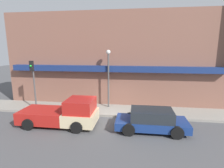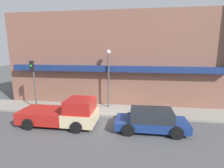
{
  "view_description": "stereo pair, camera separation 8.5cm",
  "coord_description": "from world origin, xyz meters",
  "px_view_note": "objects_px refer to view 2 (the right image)",
  "views": [
    {
      "loc": [
        1.96,
        -12.38,
        5.06
      ],
      "look_at": [
        0.11,
        1.07,
        2.37
      ],
      "focal_mm": 28.0,
      "sensor_mm": 36.0,
      "label": 1
    },
    {
      "loc": [
        2.05,
        -12.37,
        5.06
      ],
      "look_at": [
        0.11,
        1.07,
        2.37
      ],
      "focal_mm": 28.0,
      "sensor_mm": 36.0,
      "label": 2
    }
  ],
  "objects_px": {
    "fire_hydrant": "(138,109)",
    "street_lamp": "(108,71)",
    "parked_car": "(151,120)",
    "traffic_light": "(33,77)",
    "pickup_truck": "(64,113)"
  },
  "relations": [
    {
      "from": "pickup_truck",
      "to": "traffic_light",
      "type": "height_order",
      "value": "traffic_light"
    },
    {
      "from": "parked_car",
      "to": "fire_hydrant",
      "type": "height_order",
      "value": "parked_car"
    },
    {
      "from": "fire_hydrant",
      "to": "street_lamp",
      "type": "xyz_separation_m",
      "value": [
        -2.54,
        1.04,
        2.79
      ]
    },
    {
      "from": "fire_hydrant",
      "to": "traffic_light",
      "type": "bearing_deg",
      "value": -177.52
    },
    {
      "from": "parked_car",
      "to": "fire_hydrant",
      "type": "xyz_separation_m",
      "value": [
        -0.79,
        2.68,
        -0.21
      ]
    },
    {
      "from": "traffic_light",
      "to": "pickup_truck",
      "type": "bearing_deg",
      "value": -33.73
    },
    {
      "from": "parked_car",
      "to": "traffic_light",
      "type": "height_order",
      "value": "traffic_light"
    },
    {
      "from": "street_lamp",
      "to": "pickup_truck",
      "type": "bearing_deg",
      "value": -123.46
    },
    {
      "from": "pickup_truck",
      "to": "traffic_light",
      "type": "bearing_deg",
      "value": 146.49
    },
    {
      "from": "pickup_truck",
      "to": "fire_hydrant",
      "type": "height_order",
      "value": "pickup_truck"
    },
    {
      "from": "parked_car",
      "to": "fire_hydrant",
      "type": "distance_m",
      "value": 2.81
    },
    {
      "from": "fire_hydrant",
      "to": "street_lamp",
      "type": "height_order",
      "value": "street_lamp"
    },
    {
      "from": "pickup_truck",
      "to": "fire_hydrant",
      "type": "distance_m",
      "value": 5.68
    },
    {
      "from": "fire_hydrant",
      "to": "traffic_light",
      "type": "height_order",
      "value": "traffic_light"
    },
    {
      "from": "pickup_truck",
      "to": "street_lamp",
      "type": "relative_size",
      "value": 1.06
    }
  ]
}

